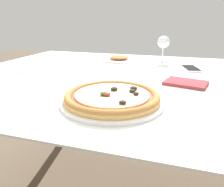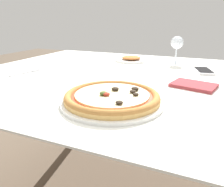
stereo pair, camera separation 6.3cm
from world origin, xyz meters
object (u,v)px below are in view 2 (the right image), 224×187
(pizza_plate, at_px, (112,98))
(side_plate, at_px, (131,59))
(fork, at_px, (28,72))
(wine_glass_far_left, at_px, (177,44))
(cell_phone, at_px, (203,71))
(dining_table, at_px, (133,91))

(pizza_plate, distance_m, side_plate, 0.68)
(pizza_plate, relative_size, fork, 1.79)
(pizza_plate, relative_size, wine_glass_far_left, 2.06)
(wine_glass_far_left, xyz_separation_m, side_plate, (-0.25, -0.04, -0.09))
(cell_phone, bearing_deg, fork, -155.50)
(side_plate, bearing_deg, cell_phone, -17.33)
(dining_table, height_order, side_plate, side_plate)
(fork, distance_m, side_plate, 0.58)
(cell_phone, bearing_deg, side_plate, 162.67)
(dining_table, height_order, cell_phone, cell_phone)
(pizza_plate, relative_size, side_plate, 1.63)
(fork, relative_size, wine_glass_far_left, 1.15)
(dining_table, relative_size, cell_phone, 9.46)
(dining_table, bearing_deg, pizza_plate, -83.30)
(fork, bearing_deg, wine_glass_far_left, 40.45)
(cell_phone, relative_size, side_plate, 0.85)
(cell_phone, height_order, side_plate, side_plate)
(dining_table, xyz_separation_m, wine_glass_far_left, (0.12, 0.37, 0.18))
(cell_phone, distance_m, side_plate, 0.42)
(wine_glass_far_left, relative_size, side_plate, 0.79)
(wine_glass_far_left, height_order, cell_phone, wine_glass_far_left)
(side_plate, bearing_deg, dining_table, -69.48)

